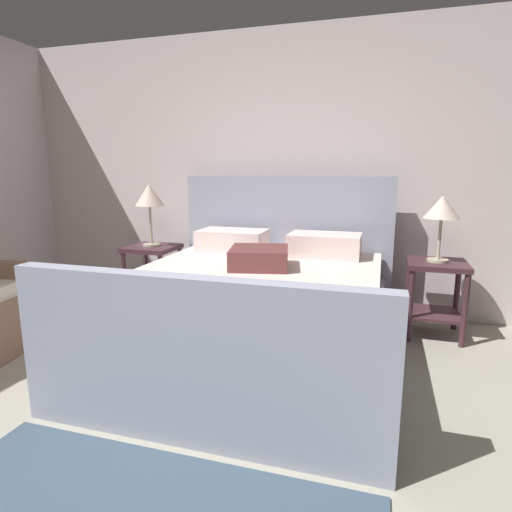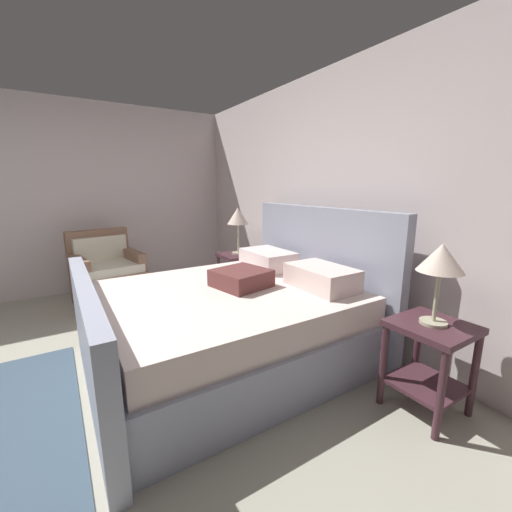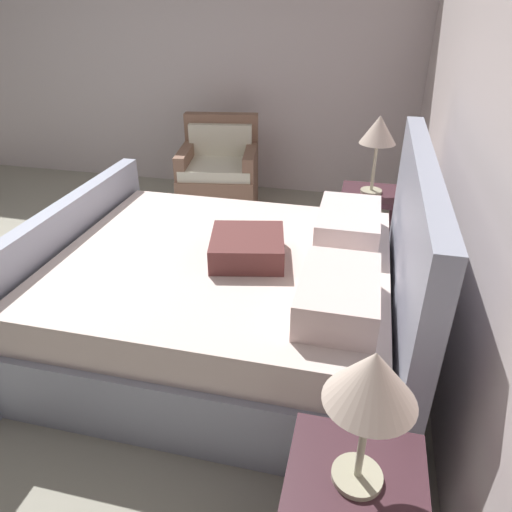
% 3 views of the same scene
% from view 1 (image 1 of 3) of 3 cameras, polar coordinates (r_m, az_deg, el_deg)
% --- Properties ---
extents(wall_back, '(5.30, 0.12, 2.53)m').
position_cam_1_polar(wall_back, '(4.04, 3.59, 11.00)').
color(wall_back, silver).
rests_on(wall_back, ground).
extents(bed, '(1.85, 2.12, 1.25)m').
position_cam_1_polar(bed, '(2.99, -0.01, -6.82)').
color(bed, '#999FB2').
rests_on(bed, ground).
extents(nightstand_right, '(0.44, 0.44, 0.60)m').
position_cam_1_polar(nightstand_right, '(3.61, 22.96, -3.75)').
color(nightstand_right, '#43252D').
rests_on(nightstand_right, ground).
extents(table_lamp_right, '(0.27, 0.27, 0.51)m').
position_cam_1_polar(table_lamp_right, '(3.51, 23.72, 5.72)').
color(table_lamp_right, '#B7B293').
rests_on(table_lamp_right, nightstand_right).
extents(nightstand_left, '(0.44, 0.44, 0.60)m').
position_cam_1_polar(nightstand_left, '(4.13, -13.69, -1.37)').
color(nightstand_left, '#43252D').
rests_on(nightstand_left, ground).
extents(table_lamp_left, '(0.26, 0.26, 0.58)m').
position_cam_1_polar(table_lamp_left, '(4.04, -14.13, 7.70)').
color(table_lamp_left, '#B7B293').
rests_on(table_lamp_left, nightstand_left).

